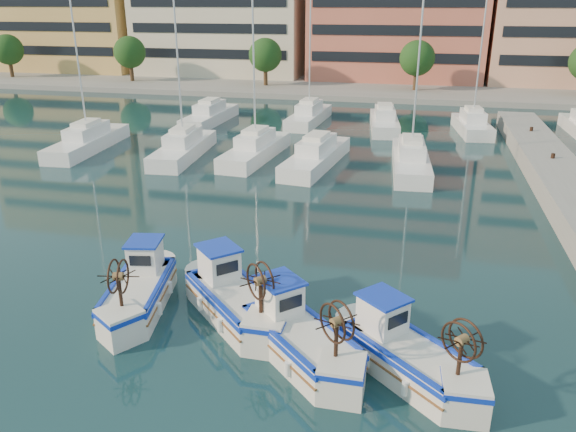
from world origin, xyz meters
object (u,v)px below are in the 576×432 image
at_px(fishing_boat_a, 139,288).
at_px(fishing_boat_d, 405,352).
at_px(fishing_boat_c, 298,335).
at_px(fishing_boat_b, 233,297).

height_order(fishing_boat_a, fishing_boat_d, fishing_boat_a).
height_order(fishing_boat_a, fishing_boat_c, fishing_boat_c).
bearing_deg(fishing_boat_a, fishing_boat_c, -26.29).
relative_size(fishing_boat_a, fishing_boat_d, 1.06).
distance_m(fishing_boat_b, fishing_boat_c, 3.16).
xyz_separation_m(fishing_boat_b, fishing_boat_c, (2.63, -1.76, -0.02)).
distance_m(fishing_boat_b, fishing_boat_d, 6.14).
relative_size(fishing_boat_b, fishing_boat_c, 1.02).
distance_m(fishing_boat_c, fishing_boat_d, 3.22).
xyz_separation_m(fishing_boat_a, fishing_boat_d, (9.31, -1.79, -0.01)).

